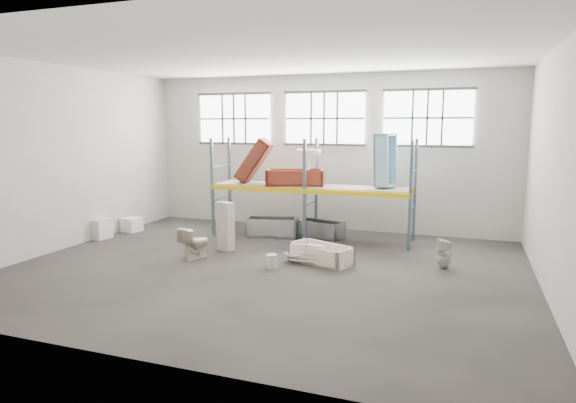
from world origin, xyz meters
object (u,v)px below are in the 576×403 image
at_px(steel_tub_right, 321,229).
at_px(steel_tub_left, 272,227).
at_px(bucket, 272,261).
at_px(carton_near, 97,228).
at_px(toilet_white, 444,254).
at_px(cistern_tall, 226,226).
at_px(rust_tub_flat, 295,178).
at_px(toilet_beige, 195,242).
at_px(blue_tub_upright, 385,160).
at_px(bathtub_beige, 321,254).

bearing_deg(steel_tub_right, steel_tub_left, -166.87).
xyz_separation_m(bucket, carton_near, (-6.14, 1.14, 0.14)).
xyz_separation_m(toilet_white, bucket, (-3.90, -1.37, -0.19)).
xyz_separation_m(cistern_tall, steel_tub_left, (0.54, 2.08, -0.39)).
height_order(cistern_tall, rust_tub_flat, rust_tub_flat).
distance_m(toilet_beige, cistern_tall, 1.09).
bearing_deg(carton_near, steel_tub_left, 23.24).
xyz_separation_m(steel_tub_left, steel_tub_right, (1.47, 0.34, -0.03)).
height_order(steel_tub_left, blue_tub_upright, blue_tub_upright).
bearing_deg(rust_tub_flat, blue_tub_upright, 4.78).
relative_size(cistern_tall, carton_near, 1.88).
height_order(steel_tub_left, carton_near, carton_near).
bearing_deg(rust_tub_flat, carton_near, -158.17).
distance_m(steel_tub_right, carton_near, 6.80).
height_order(steel_tub_right, bucket, steel_tub_right).
bearing_deg(blue_tub_upright, steel_tub_right, -179.36).
bearing_deg(toilet_beige, steel_tub_left, -88.32).
bearing_deg(toilet_white, rust_tub_flat, -130.48).
height_order(cistern_tall, bucket, cistern_tall).
distance_m(steel_tub_right, blue_tub_upright, 2.86).
distance_m(toilet_beige, toilet_white, 6.22).
height_order(bucket, carton_near, carton_near).
bearing_deg(steel_tub_left, blue_tub_upright, 6.19).
xyz_separation_m(steel_tub_right, bucket, (-0.20, -3.58, -0.08)).
xyz_separation_m(cistern_tall, bucket, (1.81, -1.15, -0.50)).
xyz_separation_m(toilet_beige, blue_tub_upright, (4.29, 3.44, 1.99)).
relative_size(toilet_beige, cistern_tall, 0.61).
bearing_deg(bathtub_beige, carton_near, -159.95).
bearing_deg(toilet_beige, bucket, -165.76).
bearing_deg(toilet_white, bucket, -86.95).
bearing_deg(bathtub_beige, cistern_tall, -164.34).
relative_size(rust_tub_flat, blue_tub_upright, 1.13).
xyz_separation_m(bathtub_beige, blue_tub_upright, (1.09, 2.80, 2.17)).
height_order(steel_tub_left, steel_tub_right, steel_tub_left).
height_order(steel_tub_left, bucket, steel_tub_left).
xyz_separation_m(blue_tub_upright, carton_near, (-8.24, -2.46, -2.09)).
relative_size(cistern_tall, rust_tub_flat, 0.78).
relative_size(blue_tub_upright, carton_near, 2.13).
distance_m(toilet_white, steel_tub_left, 5.50).
distance_m(bathtub_beige, steel_tub_right, 2.89).
bearing_deg(rust_tub_flat, steel_tub_right, 14.70).
bearing_deg(steel_tub_right, bucket, -93.23).
distance_m(steel_tub_right, bucket, 3.58).
height_order(bathtub_beige, steel_tub_right, steel_tub_right).
distance_m(toilet_white, steel_tub_right, 4.31).
distance_m(rust_tub_flat, bucket, 3.80).
bearing_deg(steel_tub_left, carton_near, -156.76).
bearing_deg(toilet_beige, toilet_white, -150.34).
relative_size(steel_tub_left, bucket, 4.67).
distance_m(cistern_tall, bucket, 2.20).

